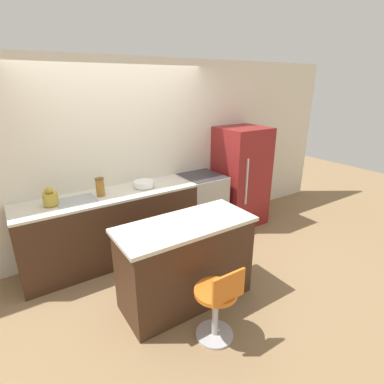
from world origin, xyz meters
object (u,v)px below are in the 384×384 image
(mixing_bowl, at_px, (144,184))
(oven_range, at_px, (202,204))
(refrigerator, at_px, (241,176))
(stool_chair, at_px, (217,304))
(kettle, at_px, (50,198))

(mixing_bowl, bearing_deg, oven_range, -0.61)
(refrigerator, xyz_separation_m, mixing_bowl, (-1.72, 0.05, 0.18))
(mixing_bowl, bearing_deg, stool_chair, -95.17)
(refrigerator, height_order, mixing_bowl, refrigerator)
(stool_chair, bearing_deg, oven_range, 58.66)
(kettle, bearing_deg, oven_range, -0.27)
(kettle, height_order, mixing_bowl, kettle)
(kettle, xyz_separation_m, mixing_bowl, (1.17, 0.00, -0.05))
(oven_range, xyz_separation_m, kettle, (-2.13, 0.01, 0.56))
(refrigerator, distance_m, kettle, 2.90)
(stool_chair, xyz_separation_m, mixing_bowl, (0.17, 1.86, 0.60))
(stool_chair, height_order, mixing_bowl, mixing_bowl)
(oven_range, distance_m, kettle, 2.21)
(refrigerator, xyz_separation_m, stool_chair, (-1.89, -1.82, -0.42))
(kettle, relative_size, mixing_bowl, 0.81)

